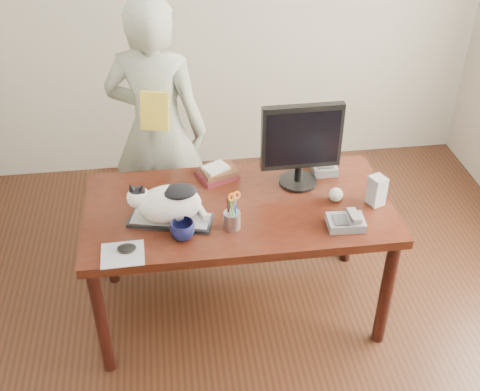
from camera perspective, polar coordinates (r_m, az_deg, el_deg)
name	(u,v)px	position (r m, az deg, el deg)	size (l,w,h in m)	color
room	(259,172)	(2.30, 1.82, 2.27)	(4.50, 4.50, 4.50)	black
desk	(237,219)	(3.29, -0.30, -2.23)	(1.60, 0.80, 0.75)	black
keyboard	(171,220)	(3.04, -6.58, -2.33)	(0.44, 0.26, 0.02)	black
cat	(167,203)	(2.97, -6.97, -0.67)	(0.41, 0.27, 0.23)	white
monitor	(301,142)	(3.16, 5.84, 5.11)	(0.43, 0.21, 0.48)	black
pen_cup	(232,218)	(2.95, -0.75, -2.17)	(0.11, 0.11, 0.21)	gray
mousepad	(123,254)	(2.88, -11.07, -5.49)	(0.21, 0.19, 0.00)	#A6AAB2
mouse	(127,248)	(2.88, -10.70, -4.92)	(0.09, 0.06, 0.04)	black
coffee_mug	(183,230)	(2.91, -5.47, -3.30)	(0.12, 0.12, 0.09)	black
phone	(347,222)	(3.03, 10.07, -2.45)	(0.19, 0.16, 0.08)	slate
speaker	(377,191)	(3.18, 12.83, 0.46)	(0.10, 0.10, 0.16)	gray
baseball	(336,195)	(3.19, 9.08, 0.08)	(0.08, 0.08, 0.08)	beige
book_stack	(218,173)	(3.33, -2.11, 2.16)	(0.25, 0.22, 0.08)	#4D141A
calculator	(323,166)	(3.44, 7.86, 2.81)	(0.14, 0.18, 0.06)	slate
person	(157,131)	(3.67, -7.84, 6.12)	(0.61, 0.40, 1.66)	beige
held_book	(155,111)	(3.42, -8.07, 7.94)	(0.18, 0.13, 0.22)	yellow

